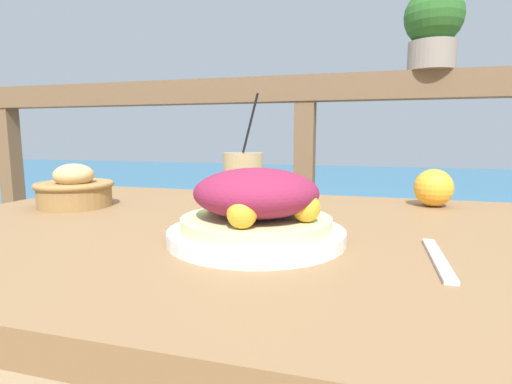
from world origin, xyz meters
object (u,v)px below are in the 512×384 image
object	(u,v)px
drink_glass	(243,181)
bread_basket	(75,189)
salad_plate	(256,210)
potted_plant	(433,26)

from	to	relation	value
drink_glass	bread_basket	xyz separation A→B (m)	(-0.37, -0.06, -0.02)
salad_plate	potted_plant	world-z (taller)	potted_plant
drink_glass	potted_plant	xyz separation A→B (m)	(0.43, 0.66, 0.44)
salad_plate	drink_glass	size ratio (longest dim) A/B	1.08
drink_glass	bread_basket	bearing A→B (deg)	-170.63
drink_glass	bread_basket	world-z (taller)	drink_glass
salad_plate	drink_glass	bearing A→B (deg)	112.21
potted_plant	bread_basket	bearing A→B (deg)	-138.21
drink_glass	potted_plant	bearing A→B (deg)	56.71
salad_plate	bread_basket	xyz separation A→B (m)	(-0.47, 0.17, -0.01)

